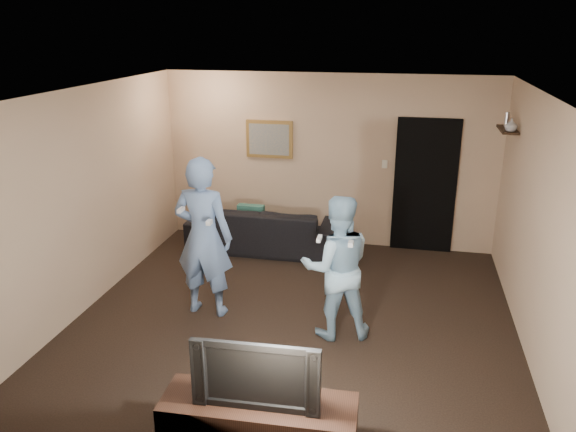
% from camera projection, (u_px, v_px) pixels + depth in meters
% --- Properties ---
extents(ground, '(5.00, 5.00, 0.00)m').
position_uv_depth(ground, '(295.00, 318.00, 6.58)').
color(ground, black).
rests_on(ground, ground).
extents(ceiling, '(5.00, 5.00, 0.04)m').
position_uv_depth(ceiling, '(296.00, 92.00, 5.73)').
color(ceiling, silver).
rests_on(ceiling, wall_back).
extents(wall_back, '(5.00, 0.04, 2.60)m').
position_uv_depth(wall_back, '(328.00, 161.00, 8.47)').
color(wall_back, tan).
rests_on(wall_back, ground).
extents(wall_front, '(5.00, 0.04, 2.60)m').
position_uv_depth(wall_front, '(223.00, 327.00, 3.84)').
color(wall_front, tan).
rests_on(wall_front, ground).
extents(wall_left, '(0.04, 5.00, 2.60)m').
position_uv_depth(wall_left, '(89.00, 199.00, 6.65)').
color(wall_left, tan).
rests_on(wall_left, ground).
extents(wall_right, '(0.04, 5.00, 2.60)m').
position_uv_depth(wall_right, '(538.00, 229.00, 5.66)').
color(wall_right, tan).
rests_on(wall_right, ground).
extents(sofa, '(2.26, 0.88, 0.66)m').
position_uv_depth(sofa, '(264.00, 228.00, 8.50)').
color(sofa, black).
rests_on(sofa, ground).
extents(throw_pillow, '(0.40, 0.14, 0.40)m').
position_uv_depth(throw_pillow, '(251.00, 218.00, 8.49)').
color(throw_pillow, '#1C544D').
rests_on(throw_pillow, sofa).
extents(painting_frame, '(0.72, 0.05, 0.57)m').
position_uv_depth(painting_frame, '(269.00, 139.00, 8.52)').
color(painting_frame, olive).
rests_on(painting_frame, wall_back).
extents(painting_canvas, '(0.62, 0.01, 0.47)m').
position_uv_depth(painting_canvas, '(269.00, 140.00, 8.50)').
color(painting_canvas, slate).
rests_on(painting_canvas, painting_frame).
extents(doorway, '(0.90, 0.06, 2.00)m').
position_uv_depth(doorway, '(425.00, 186.00, 8.25)').
color(doorway, black).
rests_on(doorway, ground).
extents(light_switch, '(0.08, 0.02, 0.12)m').
position_uv_depth(light_switch, '(385.00, 164.00, 8.27)').
color(light_switch, silver).
rests_on(light_switch, wall_back).
extents(wall_shelf, '(0.20, 0.60, 0.03)m').
position_uv_depth(wall_shelf, '(508.00, 130.00, 7.12)').
color(wall_shelf, black).
rests_on(wall_shelf, wall_right).
extents(shelf_vase, '(0.20, 0.20, 0.16)m').
position_uv_depth(shelf_vase, '(511.00, 125.00, 6.89)').
color(shelf_vase, '#B6B6BB').
rests_on(shelf_vase, wall_shelf).
extents(shelf_figurine, '(0.06, 0.06, 0.18)m').
position_uv_depth(shelf_figurine, '(507.00, 119.00, 7.24)').
color(shelf_figurine, '#B9B9BD').
rests_on(shelf_figurine, wall_shelf).
extents(tv_console, '(1.53, 0.55, 0.54)m').
position_uv_depth(tv_console, '(259.00, 430.00, 4.39)').
color(tv_console, black).
rests_on(tv_console, ground).
extents(television, '(0.98, 0.17, 0.56)m').
position_uv_depth(television, '(258.00, 370.00, 4.22)').
color(television, black).
rests_on(television, tv_console).
extents(wii_player_left, '(0.71, 0.53, 1.89)m').
position_uv_depth(wii_player_left, '(204.00, 237.00, 6.42)').
color(wii_player_left, '#6B8ABA').
rests_on(wii_player_left, ground).
extents(wii_player_right, '(0.91, 0.80, 1.60)m').
position_uv_depth(wii_player_right, '(337.00, 267.00, 5.99)').
color(wii_player_right, '#99C3DE').
rests_on(wii_player_right, ground).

